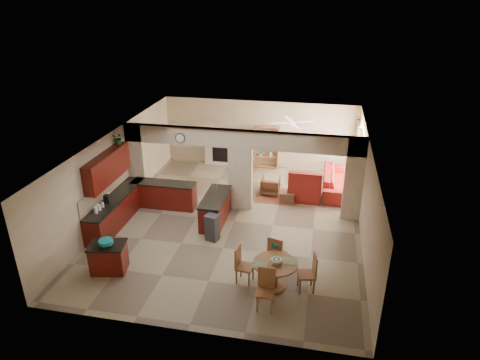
% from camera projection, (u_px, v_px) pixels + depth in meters
% --- Properties ---
extents(floor, '(10.00, 10.00, 0.00)m').
position_uv_depth(floor, '(234.00, 221.00, 13.98)').
color(floor, gray).
rests_on(floor, ground).
extents(ceiling, '(10.00, 10.00, 0.00)m').
position_uv_depth(ceiling, '(234.00, 140.00, 12.84)').
color(ceiling, white).
rests_on(ceiling, wall_back).
extents(wall_back, '(8.00, 0.00, 8.00)m').
position_uv_depth(wall_back, '(259.00, 134.00, 17.88)').
color(wall_back, beige).
rests_on(wall_back, floor).
extents(wall_front, '(8.00, 0.00, 8.00)m').
position_uv_depth(wall_front, '(184.00, 279.00, 8.94)').
color(wall_front, beige).
rests_on(wall_front, floor).
extents(wall_left, '(0.00, 10.00, 10.00)m').
position_uv_depth(wall_left, '(116.00, 173.00, 14.13)').
color(wall_left, beige).
rests_on(wall_left, floor).
extents(wall_right, '(0.00, 10.00, 10.00)m').
position_uv_depth(wall_right, '(366.00, 193.00, 12.69)').
color(wall_right, beige).
rests_on(wall_right, floor).
extents(partition_left_pier, '(0.60, 0.25, 2.80)m').
position_uv_depth(partition_left_pier, '(137.00, 162.00, 14.97)').
color(partition_left_pier, beige).
rests_on(partition_left_pier, floor).
extents(partition_center_pier, '(0.80, 0.25, 2.20)m').
position_uv_depth(partition_center_pier, '(240.00, 178.00, 14.43)').
color(partition_center_pier, beige).
rests_on(partition_center_pier, floor).
extents(partition_right_pier, '(0.60, 0.25, 2.80)m').
position_uv_depth(partition_right_pier, '(354.00, 179.00, 13.64)').
color(partition_right_pier, beige).
rests_on(partition_right_pier, floor).
extents(partition_header, '(8.00, 0.25, 0.60)m').
position_uv_depth(partition_header, '(240.00, 139.00, 13.85)').
color(partition_header, beige).
rests_on(partition_header, partition_center_pier).
extents(kitchen_counter, '(2.52, 3.29, 1.48)m').
position_uv_depth(kitchen_counter, '(137.00, 203.00, 14.16)').
color(kitchen_counter, '#3C0807').
rests_on(kitchen_counter, floor).
extents(upper_cabinets, '(0.35, 2.40, 0.90)m').
position_uv_depth(upper_cabinets, '(107.00, 168.00, 13.17)').
color(upper_cabinets, '#3C0807').
rests_on(upper_cabinets, wall_left).
extents(peninsula, '(0.70, 1.85, 0.91)m').
position_uv_depth(peninsula, '(215.00, 209.00, 13.80)').
color(peninsula, '#3C0807').
rests_on(peninsula, floor).
extents(wall_clock, '(0.34, 0.03, 0.34)m').
position_uv_depth(wall_clock, '(180.00, 138.00, 14.10)').
color(wall_clock, '#4D3319').
rests_on(wall_clock, partition_header).
extents(rug, '(1.60, 1.30, 0.01)m').
position_uv_depth(rug, '(278.00, 196.00, 15.64)').
color(rug, brown).
rests_on(rug, floor).
extents(fireplace, '(1.60, 0.35, 1.20)m').
position_uv_depth(fireplace, '(221.00, 150.00, 18.34)').
color(fireplace, silver).
rests_on(fireplace, floor).
extents(shelving_unit, '(1.00, 0.32, 1.80)m').
position_uv_depth(shelving_unit, '(266.00, 147.00, 17.86)').
color(shelving_unit, '#995934').
rests_on(shelving_unit, floor).
extents(window_a, '(0.02, 0.90, 1.90)m').
position_uv_depth(window_a, '(360.00, 170.00, 14.83)').
color(window_a, white).
rests_on(window_a, wall_right).
extents(window_b, '(0.02, 0.90, 1.90)m').
position_uv_depth(window_b, '(357.00, 153.00, 16.36)').
color(window_b, white).
rests_on(window_b, wall_right).
extents(glazed_door, '(0.02, 0.70, 2.10)m').
position_uv_depth(glazed_door, '(358.00, 165.00, 15.66)').
color(glazed_door, white).
rests_on(glazed_door, wall_right).
extents(drape_a_left, '(0.10, 0.28, 2.30)m').
position_uv_depth(drape_a_left, '(359.00, 177.00, 14.30)').
color(drape_a_left, '#3A2017').
rests_on(drape_a_left, wall_right).
extents(drape_a_right, '(0.10, 0.28, 2.30)m').
position_uv_depth(drape_a_right, '(358.00, 164.00, 15.38)').
color(drape_a_right, '#3A2017').
rests_on(drape_a_right, wall_right).
extents(drape_b_left, '(0.10, 0.28, 2.30)m').
position_uv_depth(drape_b_left, '(357.00, 159.00, 15.83)').
color(drape_b_left, '#3A2017').
rests_on(drape_b_left, wall_right).
extents(drape_b_right, '(0.10, 0.28, 2.30)m').
position_uv_depth(drape_b_right, '(355.00, 148.00, 16.90)').
color(drape_b_right, '#3A2017').
rests_on(drape_b_right, wall_right).
extents(ceiling_fan, '(1.00, 1.00, 0.10)m').
position_uv_depth(ceiling_fan, '(292.00, 123.00, 15.35)').
color(ceiling_fan, white).
rests_on(ceiling_fan, ceiling).
extents(kitchen_island, '(1.05, 0.84, 0.82)m').
position_uv_depth(kitchen_island, '(109.00, 257.00, 11.39)').
color(kitchen_island, '#3C0807').
rests_on(kitchen_island, floor).
extents(teal_bowl, '(0.38, 0.38, 0.18)m').
position_uv_depth(teal_bowl, '(106.00, 243.00, 11.12)').
color(teal_bowl, teal).
rests_on(teal_bowl, kitchen_island).
extents(trash_can, '(0.44, 0.40, 0.77)m').
position_uv_depth(trash_can, '(212.00, 229.00, 12.81)').
color(trash_can, '#313134').
rests_on(trash_can, floor).
extents(dining_table, '(1.11, 1.11, 0.76)m').
position_uv_depth(dining_table, '(275.00, 271.00, 10.68)').
color(dining_table, '#995934').
rests_on(dining_table, floor).
extents(fruit_bowl, '(0.27, 0.27, 0.15)m').
position_uv_depth(fruit_bowl, '(277.00, 261.00, 10.53)').
color(fruit_bowl, '#63A423').
rests_on(fruit_bowl, dining_table).
extents(sofa, '(2.69, 1.05, 0.78)m').
position_uv_depth(sofa, '(338.00, 181.00, 15.94)').
color(sofa, maroon).
rests_on(sofa, floor).
extents(chaise, '(1.19, 0.98, 0.46)m').
position_uv_depth(chaise, '(304.00, 193.00, 15.41)').
color(chaise, maroon).
rests_on(chaise, floor).
extents(armchair, '(0.67, 0.69, 0.63)m').
position_uv_depth(armchair, '(270.00, 186.00, 15.77)').
color(armchair, maroon).
rests_on(armchair, floor).
extents(ottoman, '(0.56, 0.56, 0.37)m').
position_uv_depth(ottoman, '(288.00, 197.00, 15.22)').
color(ottoman, maroon).
rests_on(ottoman, floor).
extents(plant, '(0.40, 0.36, 0.39)m').
position_uv_depth(plant, '(118.00, 138.00, 13.72)').
color(plant, '#175115').
rests_on(plant, upper_cabinets).
extents(chair_north, '(0.52, 0.52, 1.02)m').
position_uv_depth(chair_north, '(276.00, 252.00, 11.36)').
color(chair_north, '#995934').
rests_on(chair_north, floor).
extents(chair_east, '(0.50, 0.50, 1.02)m').
position_uv_depth(chair_east, '(310.00, 271.00, 10.59)').
color(chair_east, '#995934').
rests_on(chair_east, floor).
extents(chair_south, '(0.43, 0.44, 1.02)m').
position_uv_depth(chair_south, '(266.00, 287.00, 10.04)').
color(chair_south, '#995934').
rests_on(chair_south, floor).
extents(chair_west, '(0.48, 0.48, 1.02)m').
position_uv_depth(chair_west, '(242.00, 263.00, 10.91)').
color(chair_west, '#995934').
rests_on(chair_west, floor).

